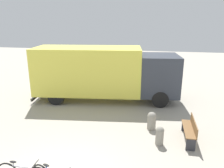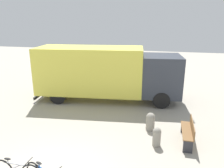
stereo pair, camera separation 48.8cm
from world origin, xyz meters
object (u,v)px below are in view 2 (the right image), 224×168
Objects in this scene: park_bench at (189,131)px; bollard_far_bench at (150,121)px; bollard_near_bench at (157,136)px; delivery_truck at (106,71)px.

park_bench reaches higher than bollard_far_bench.
bollard_near_bench is at bearing -75.29° from bollard_far_bench.
delivery_truck is 11.40× the size of bollard_near_bench.
bollard_far_bench is (2.95, -3.37, -1.33)m from delivery_truck.
bollard_far_bench is (-0.33, 1.24, 0.02)m from bollard_near_bench.
park_bench is 1.70m from bollard_far_bench.
delivery_truck is 6.19m from park_bench.
bollard_near_bench is 1.28m from bollard_far_bench.
bollard_near_bench is at bearing -61.29° from delivery_truck.
delivery_truck is 10.82× the size of bollard_far_bench.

